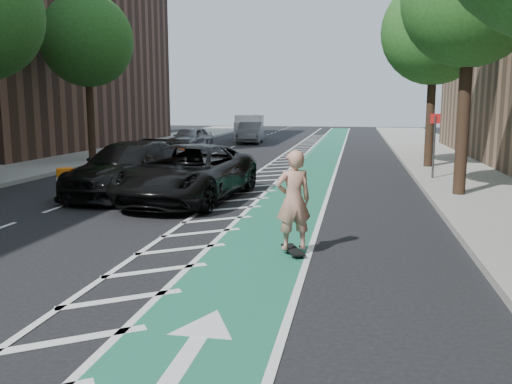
% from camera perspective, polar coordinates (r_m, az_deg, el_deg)
% --- Properties ---
extents(ground, '(120.00, 120.00, 0.00)m').
position_cam_1_polar(ground, '(10.14, -18.56, -7.43)').
color(ground, black).
rests_on(ground, ground).
extents(bike_lane, '(2.00, 90.00, 0.01)m').
position_cam_1_polar(bike_lane, '(18.77, 4.79, 0.59)').
color(bike_lane, '#1B6046').
rests_on(bike_lane, ground).
extents(buffer_strip, '(1.40, 90.00, 0.01)m').
position_cam_1_polar(buffer_strip, '(18.97, 0.28, 0.72)').
color(buffer_strip, silver).
rests_on(buffer_strip, ground).
extents(sidewalk_right, '(5.00, 90.00, 0.15)m').
position_cam_1_polar(sidewalk_right, '(19.24, 24.43, 0.21)').
color(sidewalk_right, gray).
rests_on(sidewalk_right, ground).
extents(curb_right, '(0.12, 90.00, 0.16)m').
position_cam_1_polar(curb_right, '(18.80, 17.17, 0.45)').
color(curb_right, gray).
rests_on(curb_right, ground).
extents(curb_left, '(0.12, 90.00, 0.16)m').
position_cam_1_polar(curb_left, '(22.12, -22.08, 1.46)').
color(curb_left, gray).
rests_on(curb_left, ground).
extents(building_left_far, '(14.00, 22.00, 18.00)m').
position_cam_1_polar(building_left_far, '(39.88, -24.93, 17.36)').
color(building_left_far, brown).
rests_on(building_left_far, ground).
extents(tree_r_d, '(4.20, 4.20, 7.90)m').
position_cam_1_polar(tree_r_d, '(24.83, 18.23, 15.64)').
color(tree_r_d, '#382619').
rests_on(tree_r_d, ground).
extents(tree_l_d, '(4.20, 4.20, 7.90)m').
position_cam_1_polar(tree_l_d, '(27.73, -17.51, 14.96)').
color(tree_l_d, '#382619').
rests_on(tree_l_d, ground).
extents(sign_post, '(0.35, 0.08, 2.47)m').
position_cam_1_polar(sign_post, '(20.70, 18.23, 4.72)').
color(sign_post, '#4C4C4C').
rests_on(sign_post, ground).
extents(skateboard, '(0.56, 0.85, 0.11)m').
position_cam_1_polar(skateboard, '(10.36, 3.91, -6.10)').
color(skateboard, black).
rests_on(skateboard, ground).
extents(skateboarder, '(0.81, 0.69, 1.88)m').
position_cam_1_polar(skateboarder, '(10.14, 3.96, -0.86)').
color(skateboarder, tan).
rests_on(skateboarder, skateboard).
extents(suv_near, '(3.30, 6.14, 1.64)m').
position_cam_1_polar(suv_near, '(16.02, -7.13, 1.99)').
color(suv_near, black).
rests_on(suv_near, ground).
extents(suv_far, '(2.79, 5.80, 1.63)m').
position_cam_1_polar(suv_far, '(17.55, -13.16, 2.44)').
color(suv_far, black).
rests_on(suv_far, ground).
extents(car_silver, '(2.17, 4.43, 1.45)m').
position_cam_1_polar(car_silver, '(33.49, -6.96, 5.62)').
color(car_silver, gray).
rests_on(car_silver, ground).
extents(car_grey, '(1.99, 4.72, 1.51)m').
position_cam_1_polar(car_grey, '(39.35, -0.59, 6.27)').
color(car_grey, slate).
rests_on(car_grey, ground).
extents(box_truck, '(2.54, 4.81, 1.92)m').
position_cam_1_polar(box_truck, '(43.58, -0.74, 6.73)').
color(box_truck, silver).
rests_on(box_truck, ground).
extents(barrel_a, '(0.67, 0.67, 0.91)m').
position_cam_1_polar(barrel_a, '(17.39, -19.37, 0.81)').
color(barrel_a, orange).
rests_on(barrel_a, ground).
extents(barrel_b, '(0.76, 0.76, 1.03)m').
position_cam_1_polar(barrel_b, '(23.11, -8.07, 3.37)').
color(barrel_b, '#FE480D').
rests_on(barrel_b, ground).
extents(barrel_c, '(0.58, 0.58, 0.79)m').
position_cam_1_polar(barrel_c, '(24.20, -6.95, 3.39)').
color(barrel_c, orange).
rests_on(barrel_c, ground).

